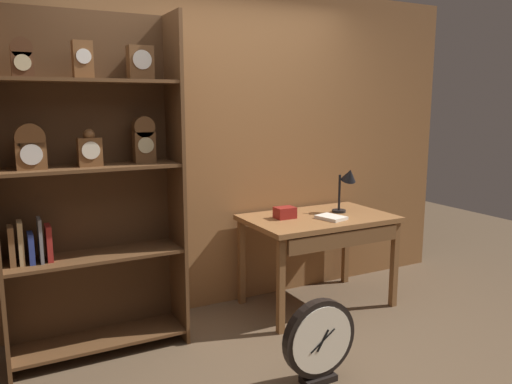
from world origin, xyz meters
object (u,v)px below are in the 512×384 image
bookshelf (89,185)px  round_clock_large (319,341)px  open_repair_manual (331,217)px  workbench (320,227)px  desk_lamp (347,181)px  toolbox_small (285,213)px

bookshelf → round_clock_large: bookshelf is taller
open_repair_manual → round_clock_large: (-0.70, -0.86, -0.51)m
workbench → round_clock_large: (-0.67, -0.97, -0.41)m
workbench → desk_lamp: desk_lamp is taller
desk_lamp → open_repair_manual: size_ratio=1.77×
toolbox_small → open_repair_manual: size_ratio=0.72×
bookshelf → round_clock_large: size_ratio=4.30×
toolbox_small → workbench: bearing=-17.8°
round_clock_large → desk_lamp: bearing=46.2°
workbench → open_repair_manual: open_repair_manual is taller
bookshelf → workbench: (1.78, -0.07, -0.48)m
toolbox_small → bookshelf: bearing=-179.2°
toolbox_small → open_repair_manual: 0.37m
workbench → open_repair_manual: bearing=-75.1°
bookshelf → open_repair_manual: size_ratio=10.28×
desk_lamp → bookshelf: bearing=178.9°
workbench → toolbox_small: bearing=162.2°
bookshelf → round_clock_large: bearing=-43.2°
bookshelf → desk_lamp: 2.07m
bookshelf → open_repair_manual: 1.86m
workbench → open_repair_manual: (0.03, -0.11, 0.10)m
desk_lamp → round_clock_large: size_ratio=0.74×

